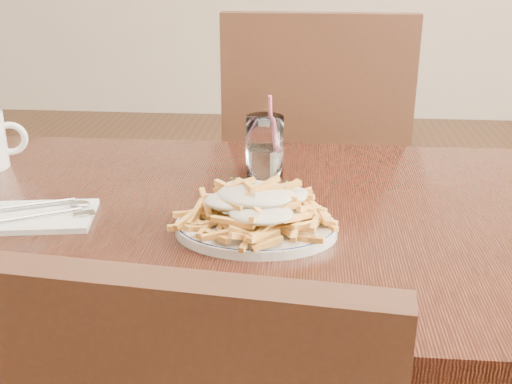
# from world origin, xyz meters

# --- Properties ---
(table) EXTENTS (1.20, 0.80, 0.75)m
(table) POSITION_xyz_m (0.00, 0.00, 0.67)
(table) COLOR black
(table) RESTS_ON ground
(chair_far) EXTENTS (0.48, 0.48, 1.03)m
(chair_far) POSITION_xyz_m (0.17, 0.67, 0.58)
(chair_far) COLOR black
(chair_far) RESTS_ON ground
(fries_plate) EXTENTS (0.27, 0.23, 0.02)m
(fries_plate) POSITION_xyz_m (0.07, -0.09, 0.76)
(fries_plate) COLOR white
(fries_plate) RESTS_ON table
(loaded_fries) EXTENTS (0.26, 0.23, 0.07)m
(loaded_fries) POSITION_xyz_m (0.07, -0.09, 0.80)
(loaded_fries) COLOR gold
(loaded_fries) RESTS_ON fries_plate
(napkin) EXTENTS (0.21, 0.15, 0.01)m
(napkin) POSITION_xyz_m (-0.30, -0.07, 0.75)
(napkin) COLOR silver
(napkin) RESTS_ON table
(cutlery) EXTENTS (0.18, 0.14, 0.01)m
(cutlery) POSITION_xyz_m (-0.30, -0.06, 0.76)
(cutlery) COLOR silver
(cutlery) RESTS_ON napkin
(water_glass) EXTENTS (0.07, 0.07, 0.16)m
(water_glass) POSITION_xyz_m (0.06, 0.18, 0.80)
(water_glass) COLOR white
(water_glass) RESTS_ON table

